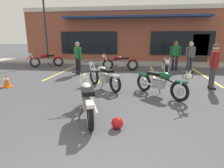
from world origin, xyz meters
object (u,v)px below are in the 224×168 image
Objects in this scene: traffic_cone at (6,81)px; parking_lot_lamp_post at (44,17)px; motorcycle_foreground_classic at (87,99)px; person_in_black_shirt at (78,56)px; motorcycle_green_cafe_racer at (104,76)px; motorcycle_blue_standard at (46,60)px; person_near_building at (214,64)px; person_by_back_row at (190,55)px; helmet_on_pavement at (117,123)px; motorcycle_red_sportbike at (161,82)px; person_in_shorts_foreground at (175,54)px; motorcycle_silver_naked at (166,67)px; motorcycle_cream_vintage at (120,63)px.

traffic_cone is 6.74m from parking_lot_lamp_post.
motorcycle_foreground_classic is 1.21× the size of person_in_black_shirt.
motorcycle_foreground_classic is 1.21× the size of motorcycle_green_cafe_racer.
motorcycle_blue_standard is 1.16× the size of person_near_building.
person_by_back_row is (5.84, 1.28, 0.00)m from person_in_black_shirt.
parking_lot_lamp_post is at bearing 102.48° from traffic_cone.
person_near_building is at bearing -89.39° from person_by_back_row.
person_in_black_shirt is at bearing 126.50° from motorcycle_green_cafe_racer.
traffic_cone is at bearing -124.19° from person_in_black_shirt.
helmet_on_pavement is at bearing -114.12° from person_by_back_row.
person_in_shorts_foreground is (1.30, 5.14, 0.49)m from motorcycle_red_sportbike.
motorcycle_silver_naked is 2.67m from person_near_building.
motorcycle_green_cafe_racer is 1.00× the size of person_in_shorts_foreground.
motorcycle_green_cafe_racer is 3.81m from traffic_cone.
person_near_building is (3.85, -3.42, 0.49)m from motorcycle_cream_vintage.
person_in_black_shirt reaches higher than motorcycle_foreground_classic.
motorcycle_green_cafe_racer is 3.10m from person_in_black_shirt.
person_near_building reaches higher than helmet_on_pavement.
person_in_shorts_foreground reaches higher than motorcycle_silver_naked.
person_near_building is at bearing 31.00° from motorcycle_red_sportbike.
motorcycle_foreground_classic is 0.96× the size of motorcycle_silver_naked.
person_in_black_shirt is at bearing -42.76° from parking_lot_lamp_post.
motorcycle_cream_vintage is 1.26× the size of person_in_black_shirt.
motorcycle_silver_naked and motorcycle_green_cafe_racer have the same top height.
motorcycle_foreground_classic reaches higher than helmet_on_pavement.
motorcycle_red_sportbike is 8.53m from motorcycle_blue_standard.
motorcycle_silver_naked is at bearing -26.31° from motorcycle_cream_vintage.
motorcycle_green_cafe_racer is 0.79× the size of motorcycle_cream_vintage.
motorcycle_blue_standard is 9.63m from person_near_building.
traffic_cone is (-3.78, -0.42, -0.20)m from motorcycle_green_cafe_racer.
motorcycle_blue_standard is (-6.73, 5.24, 0.00)m from motorcycle_red_sportbike.
traffic_cone is (-1.96, -2.89, -0.69)m from person_in_black_shirt.
person_near_building is (5.87, -1.96, 0.00)m from person_in_black_shirt.
motorcycle_silver_naked is at bearing 122.38° from person_near_building.
motorcycle_blue_standard is 0.92× the size of motorcycle_cream_vintage.
motorcycle_blue_standard is 1.17× the size of motorcycle_green_cafe_racer.
motorcycle_red_sportbike is 5.02m from person_in_black_shirt.
parking_lot_lamp_post is (-8.45, 1.04, 2.26)m from person_in_shorts_foreground.
person_in_shorts_foreground is at bearing 34.28° from traffic_cone.
motorcycle_green_cafe_racer is at bearing 6.39° from traffic_cone.
person_by_back_row is 6.44× the size of helmet_on_pavement.
person_by_back_row reaches higher than traffic_cone.
motorcycle_cream_vintage reaches higher than traffic_cone.
motorcycle_red_sportbike is 3.18× the size of traffic_cone.
motorcycle_silver_naked is at bearing -112.44° from person_in_shorts_foreground.
motorcycle_cream_vintage is at bearing -7.27° from motorcycle_blue_standard.
traffic_cone is at bearing -145.72° from person_in_shorts_foreground.
person_in_shorts_foreground is 3.16× the size of traffic_cone.
person_near_building reaches higher than traffic_cone.
person_in_black_shirt is at bearing 161.55° from person_near_building.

